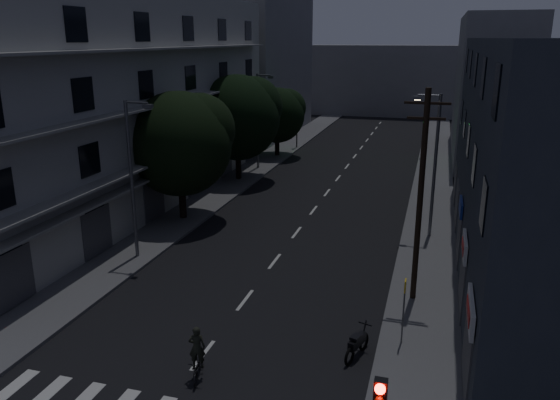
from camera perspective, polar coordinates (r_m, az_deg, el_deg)
The scene contains 21 objects.
ground at distance 41.03m, azimuth 5.07°, elevation 0.96°, with size 160.00×160.00×0.00m, color black.
sidewalk_left at distance 43.02m, azimuth -4.77°, elevation 1.81°, with size 3.00×90.00×0.15m, color #565659.
sidewalk_right at distance 40.32m, azimuth 15.58°, elevation 0.23°, with size 3.00×90.00×0.15m, color #565659.
lane_markings at distance 46.99m, azimuth 6.57°, elevation 2.93°, with size 0.15×60.50×0.01m.
building_left at distance 37.52m, azimuth -15.42°, elevation 9.86°, with size 7.00×36.00×14.00m.
building_right at distance 28.70m, azimuth 24.94°, elevation 3.96°, with size 6.19×28.00×11.00m.
building_far_left at distance 64.89m, azimuth -1.35°, elevation 13.92°, with size 6.00×20.00×16.00m, color slate.
building_far_right at distance 56.18m, azimuth 21.14°, elevation 10.90°, with size 6.00×20.00×13.00m, color slate.
building_far_end at distance 84.36m, azimuth 11.32°, elevation 12.19°, with size 24.00×8.00×10.00m, color slate.
tree_near at distance 33.78m, azimuth -10.33°, elevation 6.20°, with size 6.38×6.38×7.87m.
tree_mid at distance 43.18m, azimuth -4.37°, elevation 8.91°, with size 6.67×6.67×8.21m.
tree_far at distance 52.23m, azimuth -0.23°, elevation 9.07°, with size 5.19×5.19×6.42m.
traffic_signal_far_right at distance 53.21m, azimuth 14.83°, elevation 7.49°, with size 0.28×0.37×4.10m.
traffic_signal_far_left at distance 56.18m, azimuth 1.78°, elevation 8.48°, with size 0.28×0.37×4.10m.
street_lamp_left_near at distance 28.04m, azimuth -15.10°, elevation 2.80°, with size 1.51×0.25×8.00m.
street_lamp_right at distance 31.34m, azimuth 15.73°, elevation 4.16°, with size 1.51×0.25×8.00m.
street_lamp_left_far at distance 46.87m, azimuth -2.23°, elevation 8.71°, with size 1.51×0.25×8.00m.
utility_pole at distance 23.15m, azimuth 14.48°, elevation 0.67°, with size 1.80×0.24×9.00m.
bus_stop_sign at distance 20.59m, azimuth 12.86°, elevation -10.14°, with size 0.06×0.35×2.52m.
motorcycle at distance 20.39m, azimuth 8.05°, elevation -14.74°, with size 0.77×1.77×1.17m.
cyclist at distance 19.20m, azimuth -8.60°, elevation -16.28°, with size 0.93×1.60×1.92m.
Camera 1 is at (7.50, -13.81, 11.00)m, focal length 35.00 mm.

